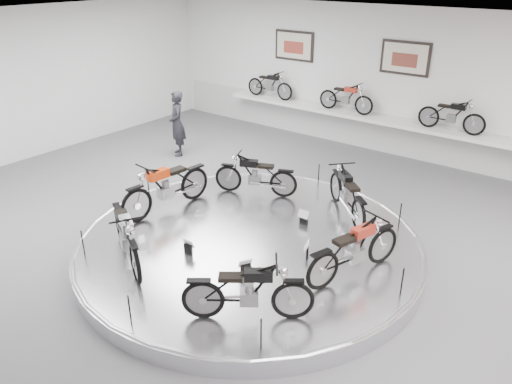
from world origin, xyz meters
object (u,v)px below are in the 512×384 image
Objects in this scene: bike_c at (256,175)px; visitor at (177,124)px; bike_f at (248,291)px; shelf at (394,123)px; bike_a at (355,249)px; bike_b at (347,193)px; bike_d at (166,186)px; display_platform at (249,245)px; bike_e at (126,235)px.

bike_c is 3.98m from visitor.
bike_c is at bearing 89.25° from bike_f.
visitor is (-4.85, -3.47, -0.09)m from shelf.
bike_a is 7.51m from visitor.
bike_c is at bearing 50.96° from bike_b.
shelf is 6.83m from bike_d.
display_platform is 3.85× the size of bike_b.
bike_f is at bearing -52.23° from display_platform.
bike_b is at bearing 28.36° from visitor.
visitor is (-6.26, 4.75, 0.14)m from bike_f.
bike_e is at bearing -98.10° from shelf.
bike_b is at bearing 130.11° from bike_d.
display_platform is 3.46× the size of bike_d.
bike_b is 3.67m from bike_d.
bike_a is 1.07× the size of bike_c.
display_platform is 2.19m from bike_a.
visitor is at bearing 106.03° from bike_f.
bike_e is 0.95× the size of visitor.
display_platform is 0.58× the size of shelf.
bike_e reaches higher than bike_c.
shelf is at bearing 110.43° from bike_e.
bike_e reaches higher than shelf.
visitor reaches higher than bike_c.
shelf is at bearing 73.43° from visitor.
display_platform is at bearing 86.27° from bike_e.
bike_c is at bearing -102.99° from shelf.
visitor reaches higher than bike_f.
bike_c is (-1.10, 1.63, 0.61)m from display_platform.
bike_a reaches higher than bike_f.
shelf is 6.51× the size of bike_a.
display_platform is 5.72m from visitor.
bike_a is 0.93× the size of visitor.
bike_a reaches higher than display_platform.
bike_e is at bearing 102.66° from bike_b.
visitor is at bearing -42.17° from bike_c.
bike_d is (-4.16, -0.20, 0.05)m from bike_a.
bike_b is 4.38m from bike_e.
visitor is (-3.68, 4.79, 0.10)m from bike_e.
bike_f is (3.48, -1.71, -0.07)m from bike_d.
visitor is at bearing -144.44° from shelf.
bike_f is (2.58, 0.05, -0.04)m from bike_e.
bike_b is 0.90× the size of bike_d.
bike_f is 0.89× the size of visitor.
bike_b is (0.97, -4.45, -0.21)m from shelf.
bike_c is at bearing 117.30° from bike_e.
bike_b reaches higher than bike_f.
shelf reaches higher than display_platform.
bike_c is at bearing 124.08° from display_platform.
bike_e is 2.58m from bike_f.
bike_d reaches higher than bike_f.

